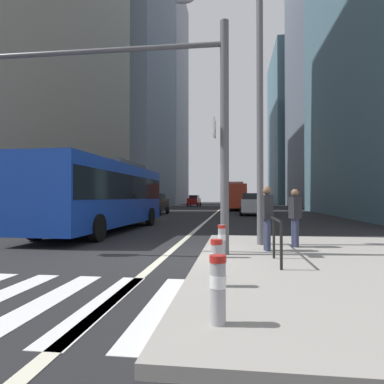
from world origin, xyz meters
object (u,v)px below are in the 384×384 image
car_receding_near (248,200)px  street_lamp_post (260,78)px  car_oncoming_mid (154,204)px  bollard_left (216,260)px  city_bus_red_receding (236,195)px  car_oncoming_far (194,201)px  sedan_white_oncoming (33,210)px  pedestrian_waiting (295,215)px  bollard_right (222,239)px  traffic_signal_gantry (133,101)px  city_bus_blue_oncoming (105,192)px  pedestrian_walking (267,215)px  car_receding_far (251,204)px  bollard_front (218,286)px

car_receding_near → street_lamp_post: size_ratio=0.52×
car_oncoming_mid → bollard_left: car_oncoming_mid is taller
city_bus_red_receding → car_oncoming_far: 17.90m
sedan_white_oncoming → city_bus_red_receding: (9.62, 28.24, 0.85)m
pedestrian_waiting → bollard_right: bearing=-136.0°
bollard_left → sedan_white_oncoming: bearing=134.7°
car_oncoming_mid → bollard_right: bearing=-72.3°
city_bus_red_receding → bollard_right: city_bus_red_receding is taller
car_oncoming_mid → traffic_signal_gantry: size_ratio=0.66×
city_bus_blue_oncoming → city_bus_red_receding: same height
pedestrian_waiting → car_oncoming_mid: bearing=114.4°
city_bus_red_receding → pedestrian_walking: (0.66, -33.61, -0.71)m
city_bus_blue_oncoming → car_oncoming_far: (-1.12, 44.16, -0.85)m
city_bus_red_receding → bollard_right: 34.82m
car_oncoming_far → bollard_right: (6.82, -51.09, -0.40)m
car_receding_near → car_receding_far: same height
traffic_signal_gantry → bollard_right: 4.30m
pedestrian_walking → bollard_left: bearing=-107.1°
car_receding_near → bollard_left: car_receding_near is taller
traffic_signal_gantry → street_lamp_post: 4.09m
car_oncoming_far → bollard_left: size_ratio=5.80×
car_oncoming_mid → car_receding_near: (9.94, 38.23, -0.00)m
car_oncoming_mid → pedestrian_walking: car_oncoming_mid is taller
car_receding_far → street_lamp_post: size_ratio=0.57×
city_bus_blue_oncoming → street_lamp_post: bearing=-34.1°
street_lamp_post → pedestrian_walking: street_lamp_post is taller
bollard_right → bollard_front: bearing=-88.4°
car_oncoming_far → sedan_white_oncoming: bearing=-92.9°
city_bus_blue_oncoming → pedestrian_waiting: (7.77, -4.94, -0.74)m
city_bus_blue_oncoming → bollard_right: size_ratio=14.01×
sedan_white_oncoming → traffic_signal_gantry: 9.63m
traffic_signal_gantry → street_lamp_post: bearing=28.8°
bollard_front → traffic_signal_gantry: bearing=117.6°
pedestrian_walking → pedestrian_waiting: bearing=42.7°
car_oncoming_mid → pedestrian_walking: size_ratio=2.65×
bollard_right → sedan_white_oncoming: bearing=144.2°
city_bus_blue_oncoming → bollard_right: (5.70, -6.94, -1.25)m
city_bus_blue_oncoming → bollard_front: (5.82, -11.21, -1.24)m
street_lamp_post → bollard_right: street_lamp_post is taller
sedan_white_oncoming → traffic_signal_gantry: (6.75, -6.10, 3.17)m
street_lamp_post → bollard_left: (-1.08, -4.99, -4.70)m
city_bus_blue_oncoming → sedan_white_oncoming: city_bus_blue_oncoming is taller
car_oncoming_mid → car_oncoming_far: 29.08m
car_oncoming_mid → car_receding_near: bearing=75.4°
car_receding_near → bollard_front: (-2.79, -64.52, -0.40)m
city_bus_blue_oncoming → traffic_signal_gantry: (3.35, -6.49, 2.32)m
car_receding_far → pedestrian_waiting: car_receding_far is taller
car_oncoming_far → bollard_right: 51.55m
bollard_right → pedestrian_walking: (1.19, 1.18, 0.54)m
street_lamp_post → pedestrian_waiting: 4.32m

